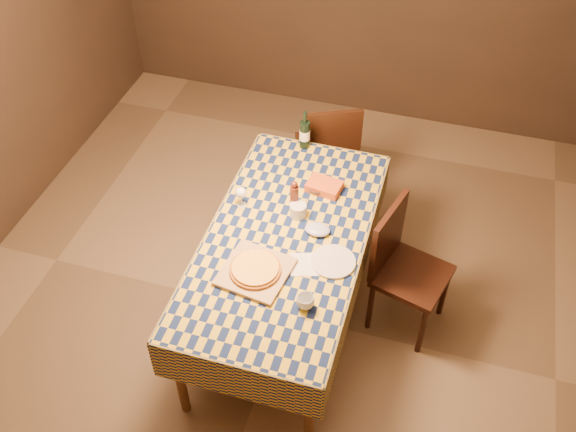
{
  "coord_description": "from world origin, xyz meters",
  "views": [
    {
      "loc": [
        0.75,
        -2.51,
        3.54
      ],
      "look_at": [
        0.0,
        0.05,
        0.9
      ],
      "focal_mm": 40.0,
      "sensor_mm": 36.0,
      "label": 1
    }
  ],
  "objects_px": {
    "pizza": "(255,269)",
    "chair_right": "(402,263)",
    "cutting_board": "(255,272)",
    "wine_bottle": "(305,134)",
    "chair_far": "(328,148)",
    "dining_table": "(286,246)",
    "bowl": "(317,188)",
    "white_plate": "(333,262)"
  },
  "relations": [
    {
      "from": "cutting_board",
      "to": "wine_bottle",
      "type": "relative_size",
      "value": 1.27
    },
    {
      "from": "chair_far",
      "to": "pizza",
      "type": "bearing_deg",
      "value": -92.41
    },
    {
      "from": "dining_table",
      "to": "wine_bottle",
      "type": "bearing_deg",
      "value": 98.0
    },
    {
      "from": "dining_table",
      "to": "white_plate",
      "type": "height_order",
      "value": "white_plate"
    },
    {
      "from": "wine_bottle",
      "to": "pizza",
      "type": "bearing_deg",
      "value": -88.19
    },
    {
      "from": "bowl",
      "to": "dining_table",
      "type": "bearing_deg",
      "value": -99.61
    },
    {
      "from": "cutting_board",
      "to": "pizza",
      "type": "distance_m",
      "value": 0.03
    },
    {
      "from": "cutting_board",
      "to": "bowl",
      "type": "height_order",
      "value": "bowl"
    },
    {
      "from": "cutting_board",
      "to": "wine_bottle",
      "type": "bearing_deg",
      "value": 91.81
    },
    {
      "from": "chair_right",
      "to": "chair_far",
      "type": "bearing_deg",
      "value": 125.92
    },
    {
      "from": "cutting_board",
      "to": "chair_far",
      "type": "distance_m",
      "value": 1.53
    },
    {
      "from": "bowl",
      "to": "chair_right",
      "type": "xyz_separation_m",
      "value": [
        0.61,
        -0.24,
        -0.27
      ]
    },
    {
      "from": "dining_table",
      "to": "pizza",
      "type": "distance_m",
      "value": 0.34
    },
    {
      "from": "dining_table",
      "to": "bowl",
      "type": "xyz_separation_m",
      "value": [
        0.08,
        0.45,
        0.1
      ]
    },
    {
      "from": "bowl",
      "to": "chair_far",
      "type": "height_order",
      "value": "chair_far"
    },
    {
      "from": "dining_table",
      "to": "bowl",
      "type": "distance_m",
      "value": 0.47
    },
    {
      "from": "dining_table",
      "to": "chair_right",
      "type": "xyz_separation_m",
      "value": [
        0.69,
        0.22,
        -0.17
      ]
    },
    {
      "from": "bowl",
      "to": "white_plate",
      "type": "xyz_separation_m",
      "value": [
        0.24,
        -0.57,
        -0.01
      ]
    },
    {
      "from": "dining_table",
      "to": "bowl",
      "type": "relative_size",
      "value": 14.5
    },
    {
      "from": "dining_table",
      "to": "white_plate",
      "type": "xyz_separation_m",
      "value": [
        0.32,
        -0.11,
        0.08
      ]
    },
    {
      "from": "cutting_board",
      "to": "wine_bottle",
      "type": "distance_m",
      "value": 1.18
    },
    {
      "from": "cutting_board",
      "to": "white_plate",
      "type": "relative_size",
      "value": 1.41
    },
    {
      "from": "cutting_board",
      "to": "wine_bottle",
      "type": "height_order",
      "value": "wine_bottle"
    },
    {
      "from": "dining_table",
      "to": "cutting_board",
      "type": "height_order",
      "value": "cutting_board"
    },
    {
      "from": "cutting_board",
      "to": "chair_right",
      "type": "height_order",
      "value": "chair_right"
    },
    {
      "from": "pizza",
      "to": "white_plate",
      "type": "xyz_separation_m",
      "value": [
        0.4,
        0.2,
        -0.03
      ]
    },
    {
      "from": "white_plate",
      "to": "chair_far",
      "type": "relative_size",
      "value": 0.28
    },
    {
      "from": "white_plate",
      "to": "chair_right",
      "type": "height_order",
      "value": "chair_right"
    },
    {
      "from": "dining_table",
      "to": "white_plate",
      "type": "distance_m",
      "value": 0.35
    },
    {
      "from": "cutting_board",
      "to": "bowl",
      "type": "distance_m",
      "value": 0.78
    },
    {
      "from": "cutting_board",
      "to": "bowl",
      "type": "relative_size",
      "value": 2.86
    },
    {
      "from": "dining_table",
      "to": "cutting_board",
      "type": "distance_m",
      "value": 0.34
    },
    {
      "from": "chair_right",
      "to": "bowl",
      "type": "bearing_deg",
      "value": 158.84
    },
    {
      "from": "bowl",
      "to": "white_plate",
      "type": "height_order",
      "value": "bowl"
    },
    {
      "from": "cutting_board",
      "to": "white_plate",
      "type": "height_order",
      "value": "cutting_board"
    },
    {
      "from": "chair_far",
      "to": "chair_right",
      "type": "distance_m",
      "value": 1.21
    },
    {
      "from": "pizza",
      "to": "chair_right",
      "type": "distance_m",
      "value": 0.98
    },
    {
      "from": "white_plate",
      "to": "bowl",
      "type": "bearing_deg",
      "value": 113.06
    },
    {
      "from": "pizza",
      "to": "dining_table",
      "type": "bearing_deg",
      "value": 74.96
    },
    {
      "from": "chair_right",
      "to": "cutting_board",
      "type": "bearing_deg",
      "value": -145.63
    },
    {
      "from": "chair_right",
      "to": "dining_table",
      "type": "bearing_deg",
      "value": -162.64
    },
    {
      "from": "dining_table",
      "to": "bowl",
      "type": "height_order",
      "value": "bowl"
    }
  ]
}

